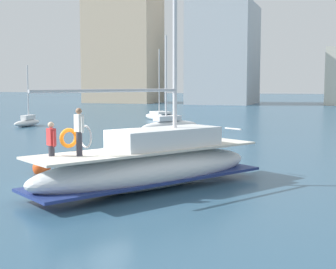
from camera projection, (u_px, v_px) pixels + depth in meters
ground_plane at (93, 191)px, 17.24m from camera, size 400.00×400.00×0.00m
main_sailboat at (151, 164)px, 17.64m from camera, size 7.01×9.46×12.38m
moored_catamaran at (27, 121)px, 44.18m from camera, size 1.06×3.87×5.58m
moored_cutter_left at (170, 125)px, 38.92m from camera, size 4.10×5.50×7.69m
moored_cutter_right at (160, 115)px, 52.50m from camera, size 4.49×4.43×7.67m
mooring_buoy at (42, 168)px, 20.71m from camera, size 0.77×0.77×0.99m
waterfront_buildings at (257, 58)px, 95.46m from camera, size 86.37×18.02×23.31m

